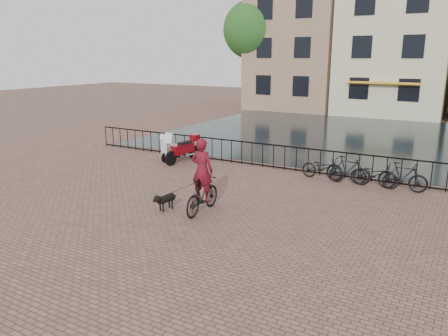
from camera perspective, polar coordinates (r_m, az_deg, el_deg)
The scene contains 14 objects.
ground at distance 11.56m, azimuth -7.54°, elevation -9.01°, with size 100.00×100.00×0.00m, color brown.
canal_water at distance 26.87m, azimuth 15.45°, elevation 4.13°, with size 20.00×20.00×0.00m, color black.
railing at distance 18.09m, azimuth 7.94°, elevation 1.30°, with size 20.00×0.05×1.02m.
canal_house_left at distance 40.89m, azimuth 10.28°, elevation 16.80°, with size 7.50×9.00×12.80m.
canal_house_mid at distance 38.85m, azimuth 21.81°, elevation 15.43°, with size 8.00×9.50×11.80m.
tree_far_left at distance 39.53m, azimuth 3.73°, elevation 17.55°, with size 5.04×5.04×9.27m.
cyclist at distance 12.91m, azimuth -2.86°, elevation -1.63°, with size 0.86×1.96×2.65m.
dog at distance 13.45m, azimuth -7.57°, elevation -4.29°, with size 0.41×0.88×0.57m.
motorcycle at distance 19.31m, azimuth -5.42°, elevation 2.90°, with size 0.71×2.09×1.46m.
scooter at distance 19.83m, azimuth -6.92°, elevation 2.92°, with size 0.52×1.43×1.30m.
parked_bike_0 at distance 16.97m, azimuth 12.79°, elevation 0.01°, with size 0.60×1.72×0.90m, color black.
parked_bike_1 at distance 16.72m, azimuth 15.90°, elevation -0.23°, with size 0.47×1.66×1.00m, color black.
parked_bike_2 at distance 16.54m, azimuth 19.07°, elevation -0.81°, with size 0.60×1.72×0.90m, color black.
parked_bike_3 at distance 16.39m, azimuth 22.33°, elevation -1.07°, with size 0.47×1.66×1.00m, color black.
Camera 1 is at (6.55, -8.36, 4.58)m, focal length 35.00 mm.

